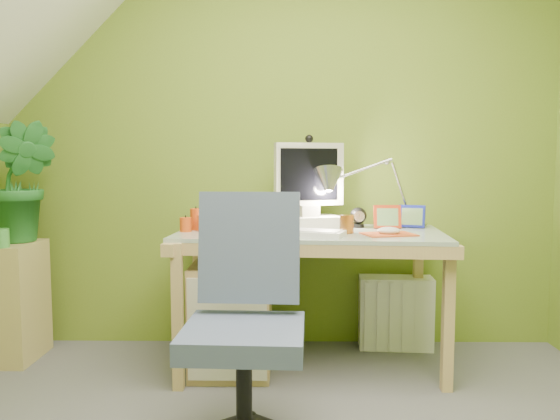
{
  "coord_description": "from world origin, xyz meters",
  "views": [
    {
      "loc": [
        0.03,
        -1.61,
        1.08
      ],
      "look_at": [
        0.0,
        1.0,
        0.85
      ],
      "focal_mm": 35.0,
      "sensor_mm": 36.0,
      "label": 1
    }
  ],
  "objects_px": {
    "desk": "(310,300)",
    "side_ledge": "(15,301)",
    "monitor": "(309,180)",
    "desk_lamp": "(391,178)",
    "potted_plant": "(22,182)",
    "task_chair": "(244,334)",
    "radiator": "(395,312)"
  },
  "relations": [
    {
      "from": "desk",
      "to": "side_ledge",
      "type": "relative_size",
      "value": 2.1
    },
    {
      "from": "monitor",
      "to": "side_ledge",
      "type": "height_order",
      "value": "monitor"
    },
    {
      "from": "desk",
      "to": "desk_lamp",
      "type": "xyz_separation_m",
      "value": [
        0.45,
        0.18,
        0.63
      ]
    },
    {
      "from": "side_ledge",
      "to": "potted_plant",
      "type": "distance_m",
      "value": 0.65
    },
    {
      "from": "desk_lamp",
      "to": "task_chair",
      "type": "relative_size",
      "value": 0.6
    },
    {
      "from": "desk_lamp",
      "to": "radiator",
      "type": "bearing_deg",
      "value": 71.8
    },
    {
      "from": "side_ledge",
      "to": "potted_plant",
      "type": "height_order",
      "value": "potted_plant"
    },
    {
      "from": "side_ledge",
      "to": "radiator",
      "type": "bearing_deg",
      "value": 5.49
    },
    {
      "from": "side_ledge",
      "to": "radiator",
      "type": "xyz_separation_m",
      "value": [
        2.12,
        0.2,
        -0.11
      ]
    },
    {
      "from": "task_chair",
      "to": "monitor",
      "type": "bearing_deg",
      "value": 77.48
    },
    {
      "from": "monitor",
      "to": "desk_lamp",
      "type": "bearing_deg",
      "value": -14.95
    },
    {
      "from": "radiator",
      "to": "desk",
      "type": "bearing_deg",
      "value": -145.51
    },
    {
      "from": "desk",
      "to": "monitor",
      "type": "xyz_separation_m",
      "value": [
        0.0,
        0.18,
        0.62
      ]
    },
    {
      "from": "potted_plant",
      "to": "radiator",
      "type": "bearing_deg",
      "value": 4.23
    },
    {
      "from": "monitor",
      "to": "radiator",
      "type": "bearing_deg",
      "value": -1.39
    },
    {
      "from": "side_ledge",
      "to": "desk",
      "type": "bearing_deg",
      "value": -3.57
    },
    {
      "from": "desk_lamp",
      "to": "potted_plant",
      "type": "xyz_separation_m",
      "value": [
        -2.01,
        -0.03,
        -0.02
      ]
    },
    {
      "from": "desk",
      "to": "radiator",
      "type": "height_order",
      "value": "desk"
    },
    {
      "from": "radiator",
      "to": "task_chair",
      "type": "bearing_deg",
      "value": -120.49
    },
    {
      "from": "desk_lamp",
      "to": "radiator",
      "type": "height_order",
      "value": "desk_lamp"
    },
    {
      "from": "desk_lamp",
      "to": "potted_plant",
      "type": "relative_size",
      "value": 0.83
    },
    {
      "from": "desk",
      "to": "task_chair",
      "type": "distance_m",
      "value": 0.9
    },
    {
      "from": "potted_plant",
      "to": "task_chair",
      "type": "height_order",
      "value": "potted_plant"
    },
    {
      "from": "monitor",
      "to": "desk_lamp",
      "type": "height_order",
      "value": "desk_lamp"
    },
    {
      "from": "side_ledge",
      "to": "potted_plant",
      "type": "bearing_deg",
      "value": 51.16
    },
    {
      "from": "task_chair",
      "to": "desk_lamp",
      "type": "bearing_deg",
      "value": 57.42
    },
    {
      "from": "monitor",
      "to": "radiator",
      "type": "relative_size",
      "value": 1.25
    },
    {
      "from": "side_ledge",
      "to": "radiator",
      "type": "height_order",
      "value": "side_ledge"
    },
    {
      "from": "desk",
      "to": "task_chair",
      "type": "height_order",
      "value": "task_chair"
    },
    {
      "from": "desk_lamp",
      "to": "potted_plant",
      "type": "distance_m",
      "value": 2.01
    },
    {
      "from": "task_chair",
      "to": "potted_plant",
      "type": "bearing_deg",
      "value": 144.51
    },
    {
      "from": "desk_lamp",
      "to": "potted_plant",
      "type": "bearing_deg",
      "value": -170.8
    }
  ]
}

